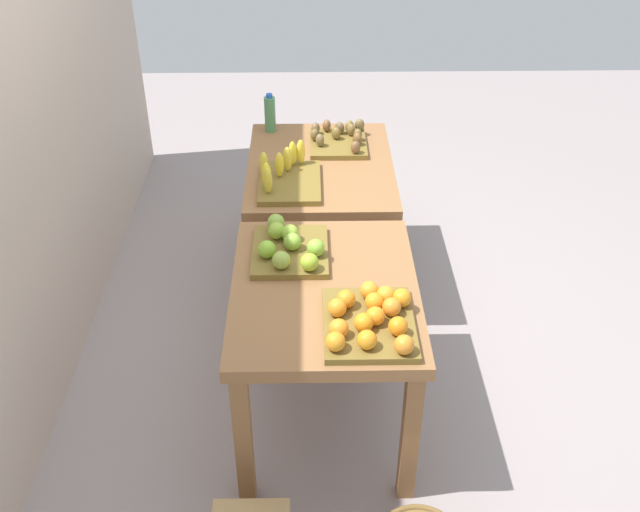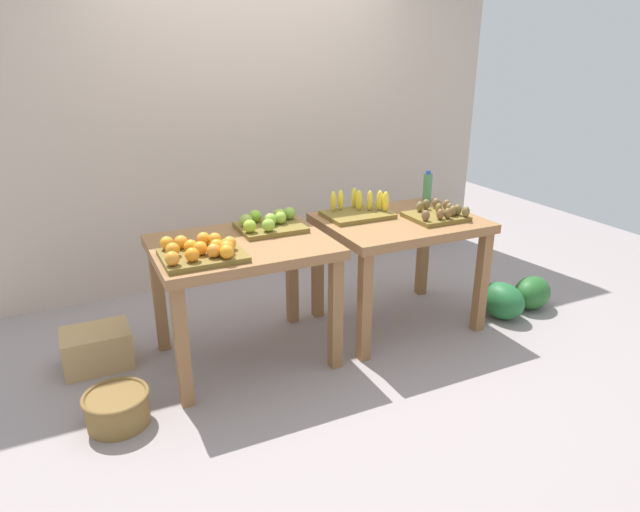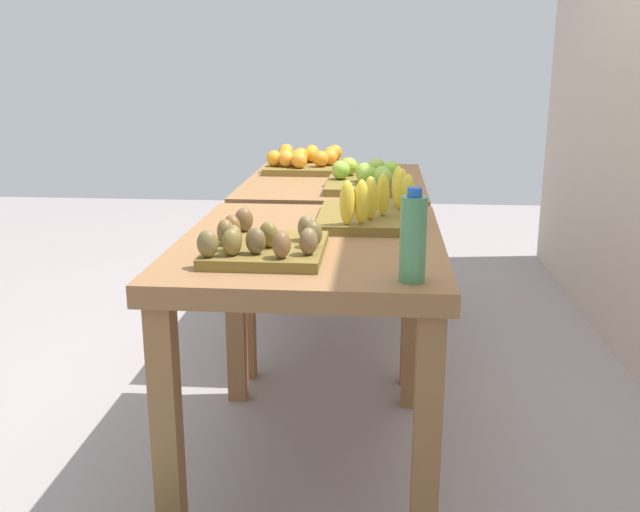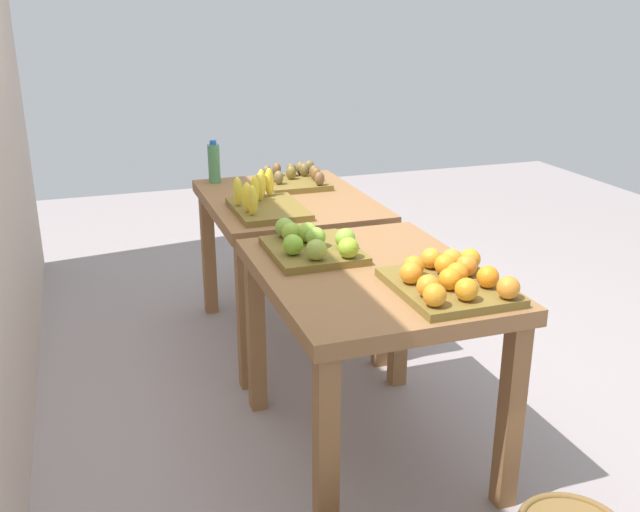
% 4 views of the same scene
% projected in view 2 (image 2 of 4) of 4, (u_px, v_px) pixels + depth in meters
% --- Properties ---
extents(ground_plane, '(8.00, 8.00, 0.00)m').
position_uv_depth(ground_plane, '(326.00, 338.00, 3.74)').
color(ground_plane, gray).
extents(back_wall, '(4.40, 0.12, 3.00)m').
position_uv_depth(back_wall, '(252.00, 97.00, 4.36)').
color(back_wall, '#C4AF9D').
rests_on(back_wall, ground_plane).
extents(display_table_left, '(1.04, 0.80, 0.78)m').
position_uv_depth(display_table_left, '(242.00, 260.00, 3.28)').
color(display_table_left, olive).
rests_on(display_table_left, ground_plane).
extents(display_table_right, '(1.04, 0.80, 0.78)m').
position_uv_depth(display_table_right, '(400.00, 235.00, 3.73)').
color(display_table_right, olive).
rests_on(display_table_right, ground_plane).
extents(orange_bin, '(0.45, 0.38, 0.11)m').
position_uv_depth(orange_bin, '(202.00, 251.00, 2.97)').
color(orange_bin, brown).
rests_on(orange_bin, display_table_left).
extents(apple_bin, '(0.43, 0.34, 0.11)m').
position_uv_depth(apple_bin, '(269.00, 223.00, 3.45)').
color(apple_bin, brown).
rests_on(apple_bin, display_table_left).
extents(banana_crate, '(0.44, 0.33, 0.17)m').
position_uv_depth(banana_crate, '(358.00, 210.00, 3.74)').
color(banana_crate, brown).
rests_on(banana_crate, display_table_right).
extents(kiwi_bin, '(0.36, 0.33, 0.10)m').
position_uv_depth(kiwi_bin, '(438.00, 214.00, 3.68)').
color(kiwi_bin, brown).
rests_on(kiwi_bin, display_table_right).
extents(water_bottle, '(0.07, 0.07, 0.23)m').
position_uv_depth(water_bottle, '(427.00, 187.00, 4.07)').
color(water_bottle, '#4C8C59').
rests_on(water_bottle, display_table_right).
extents(watermelon_pile, '(0.67, 0.38, 0.26)m').
position_uv_depth(watermelon_pile, '(516.00, 297.00, 4.06)').
color(watermelon_pile, '#266229').
rests_on(watermelon_pile, ground_plane).
extents(wicker_basket, '(0.34, 0.34, 0.18)m').
position_uv_depth(wicker_basket, '(117.00, 408.00, 2.86)').
color(wicker_basket, olive).
rests_on(wicker_basket, ground_plane).
extents(cardboard_produce_box, '(0.40, 0.30, 0.24)m').
position_uv_depth(cardboard_produce_box, '(97.00, 348.00, 3.38)').
color(cardboard_produce_box, tan).
rests_on(cardboard_produce_box, ground_plane).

